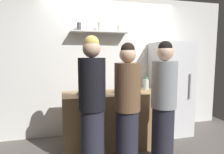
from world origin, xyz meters
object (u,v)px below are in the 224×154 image
Objects in this scene: water_bottle_plastic at (146,84)px; wine_bottle_dark_glass at (93,83)px; person_brown_jacket at (127,107)px; person_blonde at (92,106)px; refrigerator at (170,88)px; person_grey_hoodie at (164,104)px; baking_pan at (89,93)px; wine_bottle_green_glass at (117,86)px; utensil_holder at (136,88)px.

wine_bottle_dark_glass is at bearing 173.20° from water_bottle_plastic.
person_brown_jacket is at bearing -128.98° from water_bottle_plastic.
wine_bottle_dark_glass is 0.19× the size of person_brown_jacket.
person_blonde is at bearing -100.10° from wine_bottle_dark_glass.
refrigerator is 5.40× the size of wine_bottle_dark_glass.
refrigerator reaches higher than person_grey_hoodie.
person_blonde is at bearing 175.57° from person_grey_hoodie.
person_blonde is (-1.06, -0.72, -0.13)m from water_bottle_plastic.
baking_pan is 0.20× the size of person_blonde.
person_brown_jacket is (0.31, -0.85, -0.21)m from wine_bottle_dark_glass.
wine_bottle_green_glass is at bearing -157.82° from water_bottle_plastic.
person_brown_jacket is at bearing 175.20° from person_grey_hoodie.
baking_pan is at bearing 172.86° from wine_bottle_green_glass.
wine_bottle_green_glass is at bearing -7.14° from baking_pan.
water_bottle_plastic is (-0.59, -0.18, 0.13)m from refrigerator.
person_brown_jacket is at bearing -91.07° from wine_bottle_green_glass.
person_grey_hoodie reaches higher than utensil_holder.
wine_bottle_green_glass reaches higher than utensil_holder.
wine_bottle_green_glass is 1.01× the size of wine_bottle_dark_glass.
baking_pan is 0.45m from wine_bottle_green_glass.
utensil_holder is at bearing 105.53° from person_grey_hoodie.
person_grey_hoodie reaches higher than wine_bottle_dark_glass.
utensil_holder is 0.13× the size of person_blonde.
utensil_holder is 0.13× the size of person_grey_hoodie.
person_blonde is (-0.03, -0.53, -0.06)m from baking_pan.
refrigerator reaches higher than utensil_holder.
wine_bottle_dark_glass is at bearing 132.52° from wine_bottle_green_glass.
baking_pan is at bearing 146.81° from person_grey_hoodie.
person_blonde reaches higher than water_bottle_plastic.
water_bottle_plastic is 0.12× the size of person_blonde.
wine_bottle_green_glass is 0.47m from wine_bottle_dark_glass.
person_grey_hoodie is at bearing -47.28° from wine_bottle_dark_glass.
water_bottle_plastic is at bearing 141.93° from person_blonde.
wine_bottle_dark_glass is at bearing -177.18° from refrigerator.
person_blonde is at bearing -151.42° from refrigerator.
refrigerator reaches higher than person_brown_jacket.
wine_bottle_green_glass is 0.64m from water_bottle_plastic.
baking_pan is at bearing -145.89° from person_brown_jacket.
refrigerator is at bearing 23.47° from utensil_holder.
person_brown_jacket is at bearing -69.91° from wine_bottle_dark_glass.
utensil_holder is 0.63m from person_grey_hoodie.
baking_pan is 1.04m from water_bottle_plastic.
person_brown_jacket is at bearing 104.60° from person_blonde.
refrigerator is 5.33× the size of wine_bottle_green_glass.
water_bottle_plastic is (0.27, 0.19, 0.03)m from utensil_holder.
person_blonde is at bearing -93.74° from baking_pan.
refrigerator is 1.03× the size of person_grey_hoodie.
baking_pan is 0.71m from person_brown_jacket.
baking_pan is 1.60× the size of water_bottle_plastic.
wine_bottle_green_glass is at bearing 175.71° from person_brown_jacket.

